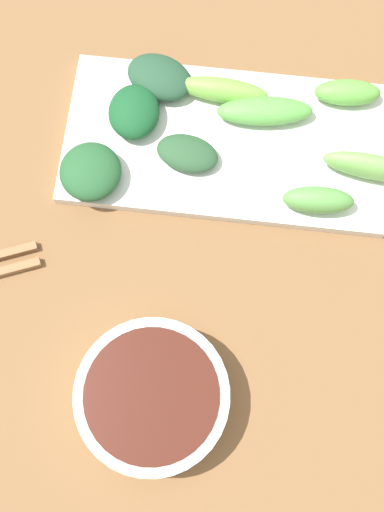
{
  "coord_description": "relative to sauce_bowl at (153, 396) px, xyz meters",
  "views": [
    {
      "loc": [
        -0.16,
        -0.02,
        0.59
      ],
      "look_at": [
        -0.01,
        0.0,
        0.05
      ],
      "focal_mm": 41.84,
      "sensor_mm": 36.0,
      "label": 1
    }
  ],
  "objects": [
    {
      "name": "broccoli_stalk_7",
      "position": [
        0.24,
        -0.19,
        0.0
      ],
      "size": [
        0.03,
        0.1,
        0.03
      ],
      "primitive_type": "ellipsoid",
      "rotation": [
        0.0,
        0.0,
        -0.1
      ],
      "color": "#76B555",
      "rests_on": "serving_plate"
    },
    {
      "name": "broccoli_leafy_2",
      "position": [
        0.32,
        0.04,
        0.0
      ],
      "size": [
        0.07,
        0.08,
        0.02
      ],
      "primitive_type": "ellipsoid",
      "rotation": [
        0.0,
        0.0,
        -0.35
      ],
      "color": "#254C32",
      "rests_on": "serving_plate"
    },
    {
      "name": "broccoli_leafy_1",
      "position": [
        0.21,
        0.09,
        0.0
      ],
      "size": [
        0.08,
        0.08,
        0.03
      ],
      "primitive_type": "ellipsoid",
      "rotation": [
        0.0,
        0.0,
        0.26
      ],
      "color": "#265A2F",
      "rests_on": "serving_plate"
    },
    {
      "name": "sauce_bowl",
      "position": [
        0.0,
        0.0,
        0.0
      ],
      "size": [
        0.14,
        0.14,
        0.04
      ],
      "color": "silver",
      "rests_on": "tabletop"
    },
    {
      "name": "broccoli_leafy_4",
      "position": [
        0.24,
        -0.0,
        -0.0
      ],
      "size": [
        0.05,
        0.07,
        0.02
      ],
      "primitive_type": "ellipsoid",
      "rotation": [
        0.0,
        0.0,
        -0.17
      ],
      "color": "#2C5432",
      "rests_on": "serving_plate"
    },
    {
      "name": "broccoli_stalk_8",
      "position": [
        0.32,
        -0.03,
        0.0
      ],
      "size": [
        0.03,
        0.1,
        0.02
      ],
      "primitive_type": "ellipsoid",
      "rotation": [
        0.0,
        0.0,
        -0.05
      ],
      "color": "#78BB46",
      "rests_on": "serving_plate"
    },
    {
      "name": "tabletop",
      "position": [
        0.14,
        -0.02,
        -0.03
      ],
      "size": [
        2.1,
        2.1,
        0.02
      ],
      "primitive_type": "cube",
      "color": "brown",
      "rests_on": "ground"
    },
    {
      "name": "broccoli_stalk_0",
      "position": [
        0.2,
        -0.14,
        0.0
      ],
      "size": [
        0.03,
        0.07,
        0.03
      ],
      "primitive_type": "ellipsoid",
      "rotation": [
        0.0,
        0.0,
        0.05
      ],
      "color": "#5EA24B",
      "rests_on": "serving_plate"
    },
    {
      "name": "serving_plate",
      "position": [
        0.26,
        -0.04,
        -0.02
      ],
      "size": [
        0.17,
        0.33,
        0.01
      ],
      "primitive_type": "cube",
      "color": "white",
      "rests_on": "tabletop"
    },
    {
      "name": "broccoli_stalk_5",
      "position": [
        0.3,
        -0.08,
        -0.0
      ],
      "size": [
        0.04,
        0.1,
        0.02
      ],
      "primitive_type": "ellipsoid",
      "rotation": [
        0.0,
        0.0,
        0.12
      ],
      "color": "#5DAB49",
      "rests_on": "serving_plate"
    },
    {
      "name": "broccoli_stalk_3",
      "position": [
        0.33,
        -0.16,
        -0.0
      ],
      "size": [
        0.03,
        0.07,
        0.02
      ],
      "primitive_type": "ellipsoid",
      "rotation": [
        0.0,
        0.0,
        0.08
      ],
      "color": "#63B344",
      "rests_on": "serving_plate"
    },
    {
      "name": "broccoli_leafy_6",
      "position": [
        0.28,
        0.06,
        0.0
      ],
      "size": [
        0.06,
        0.06,
        0.03
      ],
      "primitive_type": "ellipsoid",
      "rotation": [
        0.0,
        0.0,
        0.06
      ],
      "color": "#185329",
      "rests_on": "serving_plate"
    }
  ]
}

